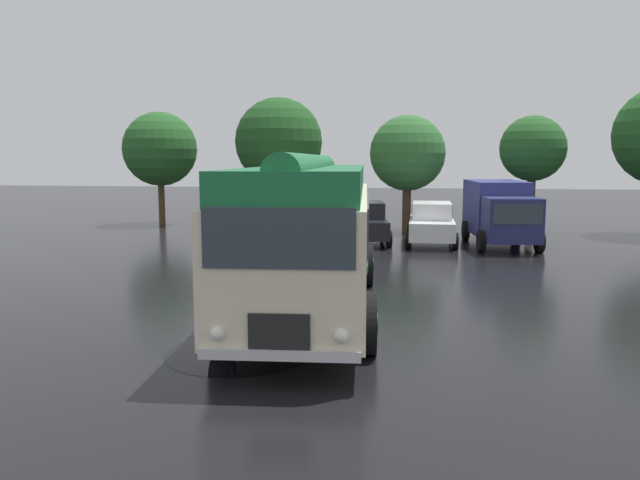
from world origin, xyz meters
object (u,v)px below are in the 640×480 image
object	(u,v)px
car_mid_left	(364,222)
car_mid_right	(432,223)
car_near_left	(298,221)
box_van	(499,210)
vintage_bus	(310,227)

from	to	relation	value
car_mid_left	car_mid_right	size ratio (longest dim) A/B	1.04
car_mid_left	car_near_left	bearing A→B (deg)	176.76
box_van	car_mid_left	bearing A→B (deg)	-176.98
vintage_bus	car_near_left	world-z (taller)	vintage_bus
car_mid_right	car_near_left	bearing A→B (deg)	177.83
box_van	vintage_bus	bearing A→B (deg)	-115.42
vintage_bus	car_mid_right	world-z (taller)	vintage_bus
car_near_left	car_mid_right	world-z (taller)	same
car_near_left	box_van	world-z (taller)	box_van
car_mid_left	box_van	xyz separation A→B (m)	(5.30, 0.28, 0.52)
box_van	car_mid_right	bearing A→B (deg)	-172.83
box_van	car_near_left	bearing A→B (deg)	-179.12
vintage_bus	box_van	xyz separation A→B (m)	(5.62, 11.82, -0.53)
vintage_bus	car_mid_left	xyz separation A→B (m)	(0.31, 11.54, -1.05)
vintage_bus	car_mid_right	size ratio (longest dim) A/B	2.43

